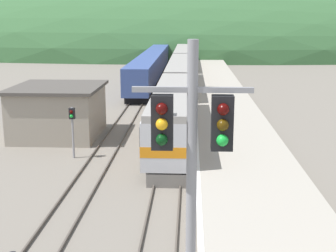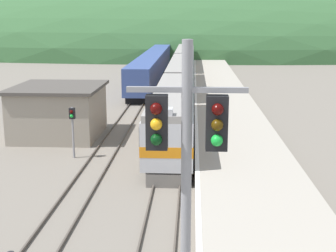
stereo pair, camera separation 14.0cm
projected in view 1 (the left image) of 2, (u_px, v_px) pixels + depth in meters
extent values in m
cube|color=#4C443D|center=(179.00, 74.00, 74.99)|extent=(0.08, 180.00, 0.16)
cube|color=#4C443D|center=(188.00, 74.00, 74.92)|extent=(0.08, 180.00, 0.16)
cube|color=#4C443D|center=(150.00, 74.00, 75.21)|extent=(0.08, 180.00, 0.16)
cube|color=#4C443D|center=(159.00, 74.00, 75.14)|extent=(0.08, 180.00, 0.16)
cube|color=#9E9689|center=(218.00, 91.00, 55.20)|extent=(5.88, 140.00, 0.98)
cube|color=silver|center=(194.00, 87.00, 55.22)|extent=(0.24, 140.00, 0.01)
ellipsoid|color=#335B33|center=(187.00, 48.00, 140.35)|extent=(231.61, 104.22, 42.84)
cube|color=gray|center=(59.00, 113.00, 36.13)|extent=(6.15, 6.67, 3.70)
cube|color=#47423D|center=(57.00, 87.00, 35.68)|extent=(6.65, 7.17, 0.24)
cube|color=black|center=(173.00, 137.00, 34.58)|extent=(2.36, 17.96, 0.85)
cube|color=#BCBCC1|center=(173.00, 113.00, 34.17)|extent=(2.88, 19.10, 2.74)
cube|color=orange|center=(173.00, 116.00, 34.22)|extent=(2.91, 19.12, 0.60)
cube|color=black|center=(173.00, 105.00, 34.03)|extent=(2.90, 17.96, 0.82)
cube|color=gray|center=(173.00, 92.00, 33.81)|extent=(2.70, 19.10, 0.40)
cube|color=black|center=(168.00, 133.00, 25.84)|extent=(2.92, 2.20, 1.10)
cube|color=#BCBCC1|center=(167.00, 111.00, 24.87)|extent=(0.64, 0.80, 0.36)
cube|color=slate|center=(167.00, 180.00, 25.49)|extent=(2.24, 0.40, 0.77)
cube|color=black|center=(180.00, 91.00, 55.81)|extent=(2.36, 21.40, 0.85)
cube|color=#BCBCC1|center=(180.00, 76.00, 55.40)|extent=(2.88, 22.77, 2.74)
cube|color=orange|center=(180.00, 78.00, 55.45)|extent=(2.91, 22.79, 0.60)
cube|color=black|center=(180.00, 71.00, 55.26)|extent=(2.90, 21.40, 0.82)
cube|color=gray|center=(180.00, 63.00, 55.04)|extent=(2.70, 22.77, 0.40)
cube|color=black|center=(184.00, 69.00, 78.82)|extent=(2.36, 21.40, 0.85)
cube|color=#BCBCC1|center=(184.00, 59.00, 78.41)|extent=(2.88, 22.77, 2.74)
cube|color=orange|center=(184.00, 60.00, 78.46)|extent=(2.91, 22.79, 0.60)
cube|color=black|center=(184.00, 55.00, 78.27)|extent=(2.90, 21.40, 0.82)
cube|color=gray|center=(184.00, 49.00, 78.05)|extent=(2.70, 22.77, 0.40)
cube|color=black|center=(185.00, 57.00, 101.84)|extent=(2.36, 21.40, 0.85)
cube|color=#BCBCC1|center=(185.00, 49.00, 101.43)|extent=(2.88, 22.77, 2.74)
cube|color=orange|center=(185.00, 50.00, 101.48)|extent=(2.91, 22.79, 0.60)
cube|color=black|center=(185.00, 46.00, 101.29)|extent=(2.90, 21.40, 0.82)
cube|color=gray|center=(185.00, 42.00, 101.07)|extent=(2.70, 22.77, 0.40)
cube|color=black|center=(186.00, 50.00, 124.85)|extent=(2.36, 21.40, 0.85)
cube|color=#BCBCC1|center=(186.00, 43.00, 124.44)|extent=(2.88, 22.77, 2.74)
cube|color=orange|center=(186.00, 44.00, 124.49)|extent=(2.91, 22.79, 0.60)
cube|color=black|center=(187.00, 41.00, 124.30)|extent=(2.90, 21.40, 0.82)
cube|color=gray|center=(187.00, 37.00, 124.08)|extent=(2.70, 22.77, 0.40)
cube|color=black|center=(152.00, 75.00, 70.76)|extent=(2.46, 43.66, 0.80)
cube|color=#334784|center=(152.00, 63.00, 70.32)|extent=(2.90, 45.47, 3.02)
cube|color=gray|center=(193.00, 90.00, 8.44)|extent=(2.20, 0.10, 0.10)
cube|color=black|center=(162.00, 122.00, 8.61)|extent=(0.40, 0.28, 1.02)
sphere|color=#3C0504|center=(162.00, 109.00, 8.37)|extent=(0.22, 0.22, 0.22)
sphere|color=orange|center=(162.00, 124.00, 8.44)|extent=(0.22, 0.22, 0.22)
sphere|color=black|center=(162.00, 140.00, 8.50)|extent=(0.22, 0.22, 0.22)
cube|color=black|center=(222.00, 123.00, 8.56)|extent=(0.40, 0.28, 1.02)
sphere|color=#3C0504|center=(223.00, 109.00, 8.32)|extent=(0.22, 0.22, 0.22)
sphere|color=#412C05|center=(223.00, 125.00, 8.39)|extent=(0.22, 0.22, 0.22)
sphere|color=green|center=(222.00, 140.00, 8.45)|extent=(0.22, 0.22, 0.22)
cylinder|color=gray|center=(73.00, 133.00, 30.47)|extent=(0.14, 0.14, 3.40)
cube|color=black|center=(72.00, 113.00, 30.17)|extent=(0.36, 0.28, 0.71)
sphere|color=#3C0504|center=(71.00, 112.00, 29.97)|extent=(0.22, 0.22, 0.22)
sphere|color=green|center=(71.00, 116.00, 30.03)|extent=(0.22, 0.22, 0.22)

